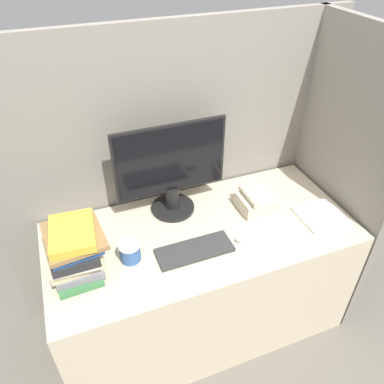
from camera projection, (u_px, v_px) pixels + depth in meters
The scene contains 11 objects.
ground_plane at pixel (225, 370), 2.09m from camera, with size 12.00×12.00×0.00m, color #666056.
cubicle_panel_rear at pixel (176, 174), 2.14m from camera, with size 1.97×0.04×1.67m.
cubicle_panel_right at pixel (335, 179), 2.11m from camera, with size 0.04×0.78×1.67m.
desk at pixel (201, 279), 2.13m from camera, with size 1.57×0.72×0.74m.
monitor at pixel (171, 172), 1.90m from camera, with size 0.58×0.23×0.51m.
keyboard at pixel (195, 250), 1.78m from camera, with size 0.37×0.14×0.02m.
mouse at pixel (242, 238), 1.84m from camera, with size 0.07×0.04×0.03m.
coffee_cup at pixel (130, 252), 1.72m from camera, with size 0.10×0.10×0.09m.
book_stack at pixel (74, 250), 1.63m from camera, with size 0.27×0.30×0.25m.
desk_telephone at pixel (256, 202), 2.02m from camera, with size 0.19×0.18×0.12m.
paper_pile at pixel (321, 216), 1.99m from camera, with size 0.23×0.22×0.02m.
Camera 1 is at (-0.55, -0.92, 2.05)m, focal length 35.00 mm.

